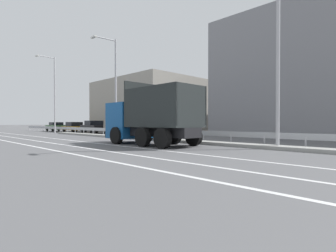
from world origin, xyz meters
name	(u,v)px	position (x,y,z in m)	size (l,w,h in m)	color
ground_plane	(158,144)	(0.00, 0.00, 0.00)	(320.00, 320.00, 0.00)	#565659
lane_strip_0	(127,147)	(0.03, -2.26, 0.00)	(69.85, 0.16, 0.01)	silver
lane_strip_1	(94,149)	(0.03, -4.26, 0.00)	(69.85, 0.16, 0.01)	silver
lane_strip_2	(61,152)	(0.03, -5.86, 0.00)	(69.85, 0.16, 0.01)	silver
median_island	(182,141)	(0.00, 2.19, 0.09)	(38.42, 1.10, 0.18)	gray
median_guardrail	(191,133)	(0.00, 3.11, 0.57)	(69.85, 0.09, 0.78)	#9EA0A5
dump_truck	(143,122)	(-0.80, -0.46, 1.34)	(6.47, 2.75, 3.79)	#144C8C
median_road_sign	(142,123)	(-4.20, 2.19, 1.32)	(0.73, 0.16, 2.50)	white
street_lamp_0	(53,91)	(-21.63, 2.05, 5.26)	(0.71, 2.33, 9.51)	#ADADB2
street_lamp_1	(114,83)	(-7.69, 1.88, 4.75)	(0.71, 2.23, 8.54)	#ADADB2
street_lamp_2	(277,31)	(6.28, 2.23, 5.80)	(0.71, 1.81, 10.72)	#ADADB2
parked_car_0	(56,127)	(-28.67, 5.08, 0.71)	(3.85, 1.99, 1.37)	#335B33
parked_car_1	(74,127)	(-23.20, 5.48, 0.70)	(4.67, 2.00, 1.40)	#B27A14
parked_car_2	(94,127)	(-17.47, 5.34, 0.78)	(4.18, 2.22, 1.56)	black
parked_car_3	(120,128)	(-12.41, 5.62, 0.76)	(4.19, 2.02, 1.48)	gray
parked_car_4	(154,128)	(-6.14, 5.16, 0.79)	(4.16, 1.84, 1.57)	black
background_building_0	(161,107)	(-17.24, 16.28, 3.63)	(14.41, 15.80, 7.26)	gray
church_tower	(287,95)	(-4.59, 31.65, 5.73)	(3.60, 3.60, 12.62)	silver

